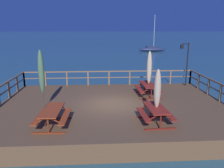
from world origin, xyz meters
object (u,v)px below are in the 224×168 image
object	(u,v)px
lamp_post_hooked	(185,58)
picnic_table_front_left	(148,87)
patio_umbrella_tall_mid_right	(157,89)
patio_umbrella_short_front	(149,68)
picnic_table_mid_right	(156,112)
sailboat_distant	(152,49)
picnic_table_back_left	(52,114)
patio_umbrella_short_mid	(41,72)

from	to	relation	value
lamp_post_hooked	picnic_table_front_left	bearing A→B (deg)	-143.80
patio_umbrella_tall_mid_right	patio_umbrella_short_front	world-z (taller)	patio_umbrella_short_front
patio_umbrella_tall_mid_right	picnic_table_mid_right	bearing A→B (deg)	-127.83
picnic_table_front_left	patio_umbrella_tall_mid_right	world-z (taller)	patio_umbrella_tall_mid_right
picnic_table_front_left	patio_umbrella_tall_mid_right	size ratio (longest dim) A/B	0.81
patio_umbrella_tall_mid_right	sailboat_distant	bearing A→B (deg)	77.02
patio_umbrella_tall_mid_right	sailboat_distant	distance (m)	41.20
picnic_table_mid_right	lamp_post_hooked	bearing A→B (deg)	60.43
lamp_post_hooked	picnic_table_back_left	bearing A→B (deg)	-141.44
lamp_post_hooked	sailboat_distant	size ratio (longest dim) A/B	0.41
picnic_table_front_left	sailboat_distant	xyz separation A→B (m)	(8.70, 35.80, -0.89)
picnic_table_front_left	picnic_table_mid_right	bearing A→B (deg)	-97.68
patio_umbrella_tall_mid_right	picnic_table_back_left	bearing A→B (deg)	-179.27
picnic_table_mid_right	patio_umbrella_short_mid	bearing A→B (deg)	158.22
picnic_table_back_left	picnic_table_front_left	size ratio (longest dim) A/B	0.99
picnic_table_mid_right	patio_umbrella_short_mid	world-z (taller)	patio_umbrella_short_mid
patio_umbrella_tall_mid_right	lamp_post_hooked	world-z (taller)	lamp_post_hooked
picnic_table_back_left	patio_umbrella_tall_mid_right	xyz separation A→B (m)	(4.66, 0.06, 1.03)
patio_umbrella_short_mid	sailboat_distant	xyz separation A→B (m)	(14.81, 37.95, -2.34)
patio_umbrella_short_mid	picnic_table_front_left	bearing A→B (deg)	19.39
patio_umbrella_tall_mid_right	sailboat_distant	size ratio (longest dim) A/B	0.33
lamp_post_hooked	sailboat_distant	distance (m)	33.97
patio_umbrella_short_mid	patio_umbrella_short_front	size ratio (longest dim) A/B	1.11
patio_umbrella_tall_mid_right	patio_umbrella_short_front	distance (m)	4.31
patio_umbrella_tall_mid_right	patio_umbrella_short_mid	bearing A→B (deg)	158.85
sailboat_distant	lamp_post_hooked	bearing A→B (deg)	-99.30
picnic_table_back_left	patio_umbrella_tall_mid_right	size ratio (longest dim) A/B	0.81
picnic_table_mid_right	picnic_table_back_left	world-z (taller)	same
picnic_table_back_left	patio_umbrella_short_front	world-z (taller)	patio_umbrella_short_front
patio_umbrella_short_front	picnic_table_back_left	bearing A→B (deg)	-140.44
patio_umbrella_tall_mid_right	patio_umbrella_short_mid	size ratio (longest dim) A/B	0.79
picnic_table_front_left	patio_umbrella_tall_mid_right	distance (m)	4.46
picnic_table_mid_right	patio_umbrella_short_mid	size ratio (longest dim) A/B	0.59
picnic_table_back_left	patio_umbrella_short_front	xyz separation A→B (m)	(5.24, 4.33, 1.26)
picnic_table_front_left	patio_umbrella_short_mid	distance (m)	6.64
patio_umbrella_tall_mid_right	patio_umbrella_short_front	bearing A→B (deg)	82.36
patio_umbrella_short_mid	lamp_post_hooked	world-z (taller)	lamp_post_hooked
lamp_post_hooked	sailboat_distant	xyz separation A→B (m)	(5.47, 33.44, -2.44)
patio_umbrella_short_mid	patio_umbrella_short_front	world-z (taller)	patio_umbrella_short_mid
patio_umbrella_tall_mid_right	lamp_post_hooked	bearing A→B (deg)	60.50
patio_umbrella_short_mid	lamp_post_hooked	size ratio (longest dim) A/B	0.99
picnic_table_front_left	patio_umbrella_short_mid	world-z (taller)	patio_umbrella_short_mid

